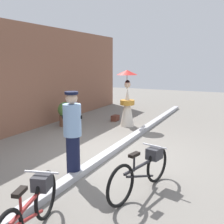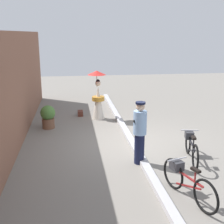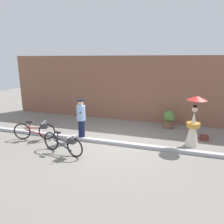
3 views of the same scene
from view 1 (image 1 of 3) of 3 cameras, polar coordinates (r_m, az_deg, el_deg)
The scene contains 8 objects.
ground_plane at distance 6.43m, azimuth -0.50°, elevation -9.11°, with size 30.00×30.00×0.00m, color gray.
sidewalk_curb at distance 6.41m, azimuth -0.50°, elevation -8.61°, with size 14.00×0.20×0.12m, color #B2B2B7.
bicycle_near_officer at distance 4.64m, azimuth 6.69°, elevation -12.09°, with size 1.73×0.56×0.76m.
bicycle_far_side at distance 3.67m, azimuth -16.82°, elevation -18.98°, with size 1.63×0.62×0.77m.
person_officer at distance 5.08m, azimuth -8.45°, elevation -4.31°, with size 0.34×0.37×1.65m.
person_with_parasol at distance 9.07m, azimuth 3.28°, elevation 2.68°, with size 0.71×0.71×1.90m.
potted_plant_by_door at distance 9.24m, azimuth -9.82°, elevation -0.22°, with size 0.54×0.52×0.83m.
backpack_on_pavement at distance 9.94m, azimuth 0.71°, elevation -1.28°, with size 0.34×0.21×0.21m.
Camera 1 is at (-5.40, -2.71, 2.19)m, focal length 42.72 mm.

